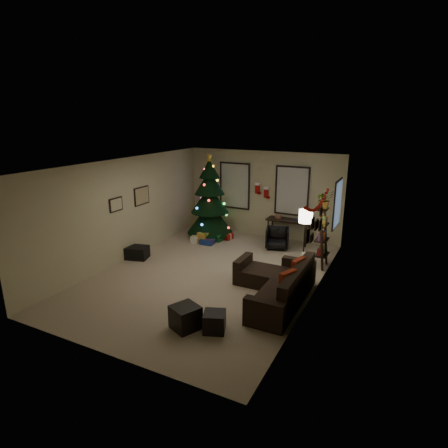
{
  "coord_description": "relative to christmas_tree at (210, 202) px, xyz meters",
  "views": [
    {
      "loc": [
        4.08,
        -7.31,
        3.74
      ],
      "look_at": [
        0.1,
        0.6,
        1.15
      ],
      "focal_mm": 29.89,
      "sensor_mm": 36.0,
      "label": 1
    }
  ],
  "objects": [
    {
      "name": "art_map",
      "position": [
        -1.04,
        -2.0,
        0.49
      ],
      "size": [
        0.04,
        0.6,
        0.5
      ],
      "color": "black",
      "rests_on": "wall_left"
    },
    {
      "name": "sofa",
      "position": [
        3.32,
        -3.03,
        -0.85
      ],
      "size": [
        1.67,
        2.44,
        0.82
      ],
      "color": "black",
      "rests_on": "floor"
    },
    {
      "name": "storage_bin",
      "position": [
        -0.88,
        -2.59,
        -0.95
      ],
      "size": [
        0.75,
        0.6,
        0.33
      ],
      "primitive_type": "cube",
      "rotation": [
        0.0,
        0.0,
        0.27
      ],
      "color": "black",
      "rests_on": "floor"
    },
    {
      "name": "window_back_right",
      "position": [
        2.39,
        0.8,
        0.44
      ],
      "size": [
        1.05,
        0.06,
        1.5
      ],
      "color": "#728CB2",
      "rests_on": "wall_back"
    },
    {
      "name": "christmas_tree",
      "position": [
        0.0,
        0.0,
        0.0
      ],
      "size": [
        1.45,
        1.45,
        2.69
      ],
      "rotation": [
        0.0,
        0.0,
        0.17
      ],
      "color": "black",
      "rests_on": "floor"
    },
    {
      "name": "floor",
      "position": [
        1.44,
        -2.67,
        -1.11
      ],
      "size": [
        7.0,
        7.0,
        0.0
      ],
      "primitive_type": "plane",
      "color": "tan",
      "rests_on": "ground"
    },
    {
      "name": "ceiling",
      "position": [
        1.44,
        -2.67,
        1.59
      ],
      "size": [
        7.0,
        7.0,
        0.0
      ],
      "primitive_type": "plane",
      "rotation": [
        3.14,
        0.0,
        0.0
      ],
      "color": "white",
      "rests_on": "floor"
    },
    {
      "name": "desk_chair",
      "position": [
        2.29,
        -0.1,
        -0.8
      ],
      "size": [
        0.73,
        0.71,
        0.62
      ],
      "primitive_type": "imported",
      "rotation": [
        0.0,
        0.0,
        0.28
      ],
      "color": "black",
      "rests_on": "floor"
    },
    {
      "name": "art_abstract",
      "position": [
        -1.04,
        -3.02,
        0.46
      ],
      "size": [
        0.04,
        0.45,
        0.35
      ],
      "color": "black",
      "rests_on": "wall_left"
    },
    {
      "name": "potted_plant",
      "position": [
        3.74,
        -1.02,
        0.74
      ],
      "size": [
        0.69,
        0.67,
        0.58
      ],
      "primitive_type": "imported",
      "rotation": [
        0.0,
        0.0,
        0.61
      ],
      "color": "#4C4C4C",
      "rests_on": "bookshelf"
    },
    {
      "name": "bookshelf",
      "position": [
        3.74,
        -0.94,
        -0.27
      ],
      "size": [
        0.3,
        0.52,
        1.75
      ],
      "color": "black",
      "rests_on": "floor"
    },
    {
      "name": "desk",
      "position": [
        2.42,
        0.55,
        -0.48
      ],
      "size": [
        1.33,
        0.48,
        0.72
      ],
      "color": "black",
      "rests_on": "floor"
    },
    {
      "name": "window_back_left",
      "position": [
        0.49,
        0.8,
        0.44
      ],
      "size": [
        1.05,
        0.06,
        1.5
      ],
      "color": "#728CB2",
      "rests_on": "wall_back"
    },
    {
      "name": "gallery",
      "position": [
        3.92,
        -2.74,
        0.46
      ],
      "size": [
        0.03,
        1.25,
        0.54
      ],
      "color": "black",
      "rests_on": "wall_right"
    },
    {
      "name": "ottoman_near",
      "position": [
        2.19,
        -4.93,
        -0.9
      ],
      "size": [
        0.6,
        0.6,
        0.44
      ],
      "primitive_type": "cube",
      "rotation": [
        0.0,
        0.0,
        -0.42
      ],
      "color": "black",
      "rests_on": "floor"
    },
    {
      "name": "wall_front",
      "position": [
        1.44,
        -6.17,
        0.24
      ],
      "size": [
        5.0,
        0.0,
        5.0
      ],
      "primitive_type": "plane",
      "rotation": [
        -1.57,
        0.0,
        0.0
      ],
      "color": "beige",
      "rests_on": "floor"
    },
    {
      "name": "pillow_cream",
      "position": [
        3.65,
        -2.42,
        -0.48
      ],
      "size": [
        0.14,
        0.38,
        0.37
      ],
      "primitive_type": "cube",
      "rotation": [
        0.0,
        0.0,
        0.08
      ],
      "color": "beige",
      "rests_on": "sofa"
    },
    {
      "name": "wall_left",
      "position": [
        -1.06,
        -2.67,
        0.24
      ],
      "size": [
        0.0,
        7.0,
        7.0
      ],
      "primitive_type": "plane",
      "rotation": [
        1.57,
        0.0,
        1.57
      ],
      "color": "beige",
      "rests_on": "floor"
    },
    {
      "name": "presents",
      "position": [
        0.28,
        -0.48,
        -1.0
      ],
      "size": [
        0.99,
        1.01,
        0.3
      ],
      "rotation": [
        0.0,
        0.0,
        0.39
      ],
      "color": "#14591E",
      "rests_on": "floor"
    },
    {
      "name": "pillow_red_b",
      "position": [
        3.65,
        -2.78,
        -0.47
      ],
      "size": [
        0.21,
        0.43,
        0.42
      ],
      "primitive_type": "cube",
      "rotation": [
        0.0,
        0.0,
        -0.25
      ],
      "color": "maroon",
      "rests_on": "sofa"
    },
    {
      "name": "window_right_wall",
      "position": [
        3.91,
        -0.12,
        0.39
      ],
      "size": [
        0.06,
        0.9,
        1.3
      ],
      "color": "#728CB2",
      "rests_on": "wall_right"
    },
    {
      "name": "ottoman_far",
      "position": [
        2.71,
        -4.77,
        -0.93
      ],
      "size": [
        0.5,
        0.5,
        0.36
      ],
      "primitive_type": "cube",
      "rotation": [
        0.0,
        0.0,
        0.37
      ],
      "color": "black",
      "rests_on": "floor"
    },
    {
      "name": "stocking_right",
      "position": [
        1.63,
        0.66,
        0.35
      ],
      "size": [
        0.2,
        0.05,
        0.36
      ],
      "color": "#990F0C",
      "rests_on": "wall_back"
    },
    {
      "name": "pillow_red_a",
      "position": [
        3.65,
        -3.5,
        -0.47
      ],
      "size": [
        0.26,
        0.43,
        0.42
      ],
      "primitive_type": "cube",
      "rotation": [
        0.0,
        0.0,
        -0.39
      ],
      "color": "maroon",
      "rests_on": "sofa"
    },
    {
      "name": "stocking_left",
      "position": [
        1.3,
        0.75,
        0.44
      ],
      "size": [
        0.2,
        0.05,
        0.36
      ],
      "color": "#990F0C",
      "rests_on": "wall_back"
    },
    {
      "name": "wall_right",
      "position": [
        3.94,
        -2.67,
        0.24
      ],
      "size": [
        0.0,
        7.0,
        7.0
      ],
      "primitive_type": "plane",
      "rotation": [
        1.57,
        0.0,
        -1.57
      ],
      "color": "beige",
      "rests_on": "floor"
    },
    {
      "name": "wall_back",
      "position": [
        1.44,
        0.83,
        0.24
      ],
      "size": [
        5.0,
        0.0,
        5.0
      ],
      "primitive_type": "plane",
      "rotation": [
        1.57,
        0.0,
        0.0
      ],
      "color": "beige",
      "rests_on": "floor"
    },
    {
      "name": "floor_lamp",
      "position": [
        3.39,
        -1.37,
        0.19
      ],
      "size": [
        0.33,
        0.33,
        1.56
      ],
      "rotation": [
        0.0,
        0.0,
        0.08
      ],
      "color": "black",
      "rests_on": "floor"
    },
    {
      "name": "garland",
      "position": [
        3.89,
        -2.49,
        0.91
      ],
      "size": [
        0.08,
        1.9,
        0.3
      ],
      "primitive_type": null,
      "color": "#A5140C",
      "rests_on": "wall_right"
    }
  ]
}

